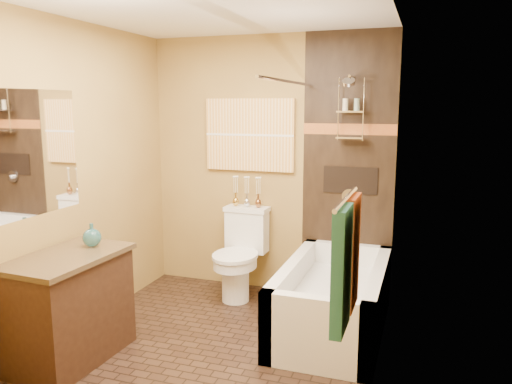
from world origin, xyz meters
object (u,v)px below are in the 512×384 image
at_px(bathtub, 333,304).
at_px(toilet, 240,253).
at_px(sunset_painting, 250,135).
at_px(vanity, 69,307).

height_order(bathtub, toilet, toilet).
distance_m(sunset_painting, vanity, 2.28).
bearing_deg(sunset_painting, vanity, -111.96).
bearing_deg(bathtub, vanity, -147.51).
bearing_deg(toilet, bathtub, -22.86).
height_order(sunset_painting, toilet, sunset_painting).
distance_m(sunset_painting, toilet, 1.15).
bearing_deg(vanity, bathtub, 35.40).
distance_m(bathtub, vanity, 2.05).
xyz_separation_m(sunset_painting, toilet, (0.00, -0.28, -1.12)).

